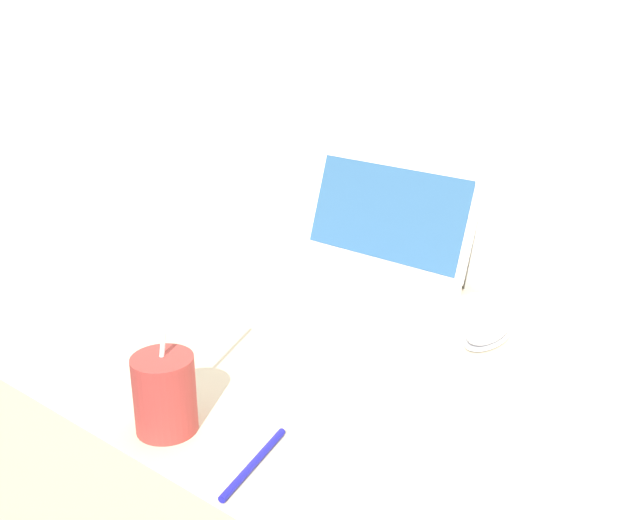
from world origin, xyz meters
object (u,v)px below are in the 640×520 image
Objects in this scene: laptop at (356,261)px; pen at (254,463)px; computer_mouse at (489,331)px; drink_cup at (167,393)px.

pen is at bearing -65.89° from laptop.
laptop is at bearing 114.11° from pen.
laptop is 3.11× the size of computer_mouse.
computer_mouse is at bearing -10.10° from laptop.
drink_cup is 1.66× the size of pen.
drink_cup reaches higher than computer_mouse.
drink_cup is 0.14m from pen.
computer_mouse is at bearing 82.44° from pen.
pen is (-0.06, -0.46, -0.01)m from computer_mouse.
drink_cup is at bearing -175.10° from pen.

